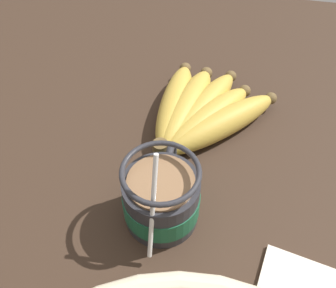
% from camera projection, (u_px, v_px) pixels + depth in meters
% --- Properties ---
extents(table, '(1.07, 1.07, 0.04)m').
position_uv_depth(table, '(199.00, 197.00, 0.49)').
color(table, '#332319').
rests_on(table, ground).
extents(coffee_mug, '(0.14, 0.09, 0.13)m').
position_uv_depth(coffee_mug, '(161.00, 198.00, 0.42)').
color(coffee_mug, '#28282D').
rests_on(coffee_mug, table).
extents(banana_bunch, '(0.21, 0.17, 0.04)m').
position_uv_depth(banana_bunch, '(198.00, 112.00, 0.54)').
color(banana_bunch, brown).
rests_on(banana_bunch, table).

